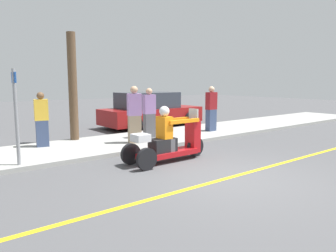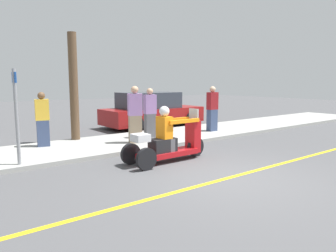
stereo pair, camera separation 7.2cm
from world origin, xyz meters
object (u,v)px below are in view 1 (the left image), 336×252
(parked_car_lot_right, at_px, (150,111))
(tree_trunk, at_px, (73,87))
(street_sign, at_px, (16,113))
(spectator_mid_group, at_px, (149,114))
(spectator_with_child, at_px, (42,120))
(spectator_far_back, at_px, (134,116))
(motorcycle_trike, at_px, (169,142))
(spectator_by_tree, at_px, (211,110))

(parked_car_lot_right, relative_size, tree_trunk, 1.31)
(parked_car_lot_right, bearing_deg, street_sign, -148.91)
(street_sign, bearing_deg, parked_car_lot_right, 31.09)
(spectator_mid_group, distance_m, spectator_with_child, 3.42)
(spectator_mid_group, xyz_separation_m, spectator_with_child, (-3.35, 0.71, -0.04))
(spectator_far_back, relative_size, street_sign, 0.80)
(parked_car_lot_right, distance_m, street_sign, 7.64)
(motorcycle_trike, distance_m, street_sign, 3.64)
(spectator_mid_group, relative_size, spectator_far_back, 0.95)
(motorcycle_trike, distance_m, spectator_with_child, 3.97)
(motorcycle_trike, height_order, spectator_mid_group, spectator_mid_group)
(motorcycle_trike, xyz_separation_m, spectator_far_back, (0.36, 2.15, 0.47))
(motorcycle_trike, height_order, parked_car_lot_right, parked_car_lot_right)
(spectator_with_child, xyz_separation_m, spectator_by_tree, (6.09, -0.96, 0.05))
(spectator_far_back, relative_size, parked_car_lot_right, 0.39)
(spectator_with_child, height_order, spectator_by_tree, spectator_by_tree)
(motorcycle_trike, relative_size, spectator_by_tree, 1.38)
(spectator_mid_group, bearing_deg, spectator_far_back, -151.48)
(spectator_far_back, xyz_separation_m, parked_car_lot_right, (2.96, 3.31, -0.25))
(motorcycle_trike, bearing_deg, parked_car_lot_right, 58.70)
(parked_car_lot_right, height_order, tree_trunk, tree_trunk)
(spectator_far_back, relative_size, spectator_by_tree, 1.03)
(spectator_by_tree, distance_m, street_sign, 7.28)
(motorcycle_trike, bearing_deg, spectator_mid_group, 64.30)
(spectator_with_child, height_order, tree_trunk, tree_trunk)
(tree_trunk, bearing_deg, spectator_mid_group, -29.69)
(spectator_far_back, bearing_deg, spectator_with_child, 153.74)
(parked_car_lot_right, xyz_separation_m, tree_trunk, (-4.20, -1.59, 1.13))
(tree_trunk, bearing_deg, street_sign, -134.79)
(spectator_far_back, height_order, street_sign, street_sign)
(spectator_mid_group, height_order, street_sign, street_sign)
(motorcycle_trike, bearing_deg, tree_trunk, 102.76)
(spectator_mid_group, height_order, spectator_by_tree, spectator_by_tree)
(motorcycle_trike, bearing_deg, spectator_with_child, 121.75)
(spectator_mid_group, bearing_deg, street_sign, -166.01)
(street_sign, bearing_deg, spectator_by_tree, 6.85)
(spectator_far_back, bearing_deg, spectator_by_tree, 3.85)
(spectator_by_tree, bearing_deg, spectator_far_back, -176.15)
(motorcycle_trike, xyz_separation_m, spectator_mid_group, (1.27, 2.65, 0.43))
(motorcycle_trike, height_order, spectator_far_back, spectator_far_back)
(parked_car_lot_right, bearing_deg, motorcycle_trike, -121.30)
(motorcycle_trike, xyz_separation_m, tree_trunk, (-0.88, 3.87, 1.35))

